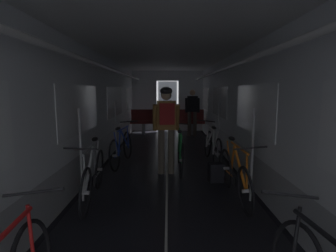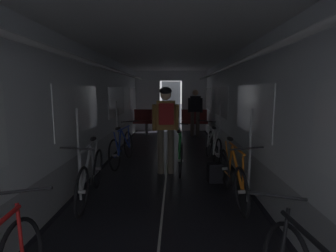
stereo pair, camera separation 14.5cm
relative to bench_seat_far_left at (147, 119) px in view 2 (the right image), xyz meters
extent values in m
cube|color=black|center=(-0.51, -4.82, -0.56)|extent=(0.08, 11.50, 0.01)
cube|color=black|center=(2.31, -4.82, -0.56)|extent=(0.08, 11.50, 0.01)
cube|color=beige|center=(0.90, -4.82, -0.56)|extent=(0.03, 11.27, 0.00)
cube|color=#9EA0A5|center=(-0.61, -4.82, -0.27)|extent=(0.12, 11.50, 0.60)
cube|color=silver|center=(-0.61, -4.82, 0.96)|extent=(0.12, 11.50, 1.85)
cube|color=white|center=(-0.54, -5.40, 0.78)|extent=(0.02, 1.90, 0.80)
cube|color=white|center=(-0.54, -2.52, 0.78)|extent=(0.02, 1.90, 0.80)
cube|color=white|center=(-0.54, 0.35, 0.78)|extent=(0.02, 1.90, 0.80)
cube|color=yellow|center=(-0.54, -5.35, 0.78)|extent=(0.01, 0.20, 0.28)
cylinder|color=white|center=(-0.27, -4.82, 1.53)|extent=(0.07, 11.04, 0.07)
cylinder|color=#B7BABF|center=(-0.37, -5.97, 0.13)|extent=(0.04, 0.04, 1.40)
cylinder|color=#B7BABF|center=(-0.37, -3.37, 0.13)|extent=(0.04, 0.04, 1.40)
cube|color=#9EA0A5|center=(2.41, -4.82, -0.27)|extent=(0.12, 11.50, 0.60)
cube|color=silver|center=(2.41, -4.82, 0.96)|extent=(0.12, 11.50, 1.85)
cube|color=white|center=(2.35, -5.40, 0.78)|extent=(0.02, 1.90, 0.80)
cube|color=white|center=(2.35, -2.52, 0.78)|extent=(0.02, 1.90, 0.80)
cube|color=white|center=(2.35, 0.35, 0.78)|extent=(0.02, 1.90, 0.80)
cube|color=yellow|center=(2.35, -5.29, 0.78)|extent=(0.01, 0.20, 0.28)
cylinder|color=white|center=(2.07, -4.82, 1.53)|extent=(0.07, 11.04, 0.07)
cylinder|color=#B7BABF|center=(2.17, -5.97, 0.13)|extent=(0.04, 0.04, 1.40)
cylinder|color=#B7BABF|center=(2.17, -3.37, 0.13)|extent=(0.04, 0.04, 1.40)
cube|color=silver|center=(-0.05, 0.99, 0.66)|extent=(1.00, 0.12, 2.45)
cube|color=silver|center=(1.85, 0.99, 0.66)|extent=(1.00, 0.12, 2.45)
cube|color=silver|center=(0.90, 0.99, 1.68)|extent=(0.90, 0.12, 0.40)
cube|color=#4C4F54|center=(0.90, 1.69, 0.46)|extent=(0.81, 0.04, 2.05)
cube|color=white|center=(0.90, -4.82, 1.94)|extent=(3.14, 11.62, 0.12)
cylinder|color=gray|center=(0.00, -0.07, -0.35)|extent=(0.12, 0.12, 0.44)
cube|color=maroon|center=(0.00, -0.07, -0.08)|extent=(0.96, 0.44, 0.10)
cube|color=maroon|center=(0.00, 0.12, 0.17)|extent=(0.96, 0.08, 0.40)
torus|color=gray|center=(-0.43, 0.15, 0.37)|extent=(0.14, 0.14, 0.02)
cylinder|color=gray|center=(1.80, -0.07, -0.35)|extent=(0.12, 0.12, 0.44)
cube|color=maroon|center=(1.80, -0.07, -0.08)|extent=(0.96, 0.44, 0.10)
cube|color=maroon|center=(1.80, 0.12, 0.17)|extent=(0.96, 0.08, 0.40)
torus|color=gray|center=(1.37, 0.15, 0.37)|extent=(0.14, 0.14, 0.02)
torus|color=black|center=(-0.24, -5.46, -0.23)|extent=(0.13, 0.67, 0.67)
cylinder|color=#B2B2B7|center=(-0.24, -5.46, -0.23)|extent=(0.10, 0.06, 0.06)
torus|color=black|center=(-0.16, -6.48, -0.23)|extent=(0.13, 0.67, 0.67)
cylinder|color=#B2B2B7|center=(-0.16, -6.48, -0.23)|extent=(0.10, 0.06, 0.06)
cylinder|color=#ADAFB5|center=(-0.20, -6.17, -0.01)|extent=(0.06, 0.54, 0.56)
cylinder|color=#ADAFB5|center=(-0.23, -5.76, -0.01)|extent=(0.10, 0.34, 0.55)
cylinder|color=#ADAFB5|center=(-0.22, -6.01, 0.25)|extent=(0.11, 0.82, 0.04)
cylinder|color=#ADAFB5|center=(-0.25, -5.53, 0.01)|extent=(0.04, 0.17, 0.49)
cylinder|color=#ADAFB5|center=(-0.22, -5.69, -0.26)|extent=(0.07, 0.45, 0.07)
cylinder|color=#ADAFB5|center=(-0.17, -6.45, 0.01)|extent=(0.06, 0.09, 0.49)
cylinder|color=black|center=(-0.20, -5.91, -0.28)|extent=(0.04, 0.17, 0.17)
ellipsoid|color=black|center=(-0.27, -5.59, 0.31)|extent=(0.11, 0.25, 0.07)
cylinder|color=black|center=(-0.19, -6.47, 0.35)|extent=(0.44, 0.06, 0.05)
torus|color=black|center=(1.93, -5.41, -0.23)|extent=(0.10, 0.67, 0.67)
cylinder|color=#B2B2B7|center=(1.93, -5.41, -0.23)|extent=(0.09, 0.05, 0.06)
torus|color=black|center=(1.95, -6.42, -0.23)|extent=(0.10, 0.67, 0.67)
cylinder|color=#B2B2B7|center=(1.95, -6.42, -0.23)|extent=(0.09, 0.05, 0.06)
cylinder|color=orange|center=(1.96, -6.11, -0.01)|extent=(0.09, 0.54, 0.56)
cylinder|color=orange|center=(1.95, -5.70, -0.01)|extent=(0.07, 0.34, 0.55)
cylinder|color=orange|center=(1.98, -5.95, 0.25)|extent=(0.06, 0.82, 0.04)
cylinder|color=orange|center=(1.95, -5.47, 0.01)|extent=(0.06, 0.16, 0.49)
cylinder|color=orange|center=(1.93, -5.63, -0.26)|extent=(0.03, 0.45, 0.07)
cylinder|color=orange|center=(1.97, -6.39, 0.01)|extent=(0.06, 0.09, 0.49)
cylinder|color=black|center=(1.94, -5.86, -0.28)|extent=(0.03, 0.17, 0.17)
ellipsoid|color=black|center=(1.97, -5.52, 0.31)|extent=(0.10, 0.24, 0.07)
cylinder|color=black|center=(2.00, -6.41, 0.35)|extent=(0.44, 0.03, 0.06)
cylinder|color=black|center=(1.87, -8.38, 0.24)|extent=(0.12, 0.82, 0.04)
cylinder|color=black|center=(1.87, -7.94, 0.00)|extent=(0.10, 0.10, 0.49)
cylinder|color=black|center=(1.81, -7.92, 0.34)|extent=(0.44, 0.06, 0.09)
cylinder|color=red|center=(-0.10, -7.91, 0.01)|extent=(0.08, 0.09, 0.49)
cylinder|color=black|center=(-0.07, -7.89, 0.35)|extent=(0.44, 0.06, 0.07)
torus|color=black|center=(1.96, -4.38, -0.23)|extent=(0.13, 0.67, 0.67)
cylinder|color=#B2B2B7|center=(1.96, -4.38, -0.23)|extent=(0.10, 0.05, 0.06)
torus|color=black|center=(1.93, -3.36, -0.23)|extent=(0.13, 0.67, 0.67)
cylinder|color=#B2B2B7|center=(1.93, -3.36, -0.23)|extent=(0.10, 0.05, 0.06)
cylinder|color=silver|center=(1.91, -3.68, -0.02)|extent=(0.12, 0.54, 0.56)
cylinder|color=silver|center=(1.93, -4.09, -0.02)|extent=(0.09, 0.34, 0.55)
cylinder|color=silver|center=(1.89, -3.84, 0.25)|extent=(0.07, 0.82, 0.04)
cylinder|color=silver|center=(1.93, -4.32, 0.01)|extent=(0.08, 0.16, 0.49)
cylinder|color=silver|center=(1.96, -4.16, -0.26)|extent=(0.04, 0.45, 0.07)
cylinder|color=silver|center=(1.90, -3.40, 0.01)|extent=(0.08, 0.09, 0.49)
cylinder|color=black|center=(1.95, -3.93, -0.28)|extent=(0.04, 0.17, 0.17)
ellipsoid|color=black|center=(1.90, -4.27, 0.31)|extent=(0.10, 0.24, 0.07)
cylinder|color=black|center=(1.86, -3.38, 0.35)|extent=(0.44, 0.04, 0.07)
torus|color=black|center=(-0.18, -4.53, -0.23)|extent=(0.16, 0.68, 0.67)
cylinder|color=#B2B2B7|center=(-0.18, -4.53, -0.23)|extent=(0.10, 0.06, 0.06)
torus|color=black|center=(-0.07, -3.51, -0.23)|extent=(0.16, 0.68, 0.67)
cylinder|color=#B2B2B7|center=(-0.07, -3.51, -0.23)|extent=(0.10, 0.06, 0.06)
cylinder|color=#2342B7|center=(-0.08, -3.83, -0.01)|extent=(0.14, 0.54, 0.56)
cylinder|color=#2342B7|center=(-0.13, -4.24, -0.01)|extent=(0.05, 0.35, 0.55)
cylinder|color=#2342B7|center=(-0.08, -3.99, 0.25)|extent=(0.12, 0.82, 0.04)
cylinder|color=#2342B7|center=(-0.15, -4.46, 0.01)|extent=(0.08, 0.16, 0.49)
cylinder|color=#2342B7|center=(-0.15, -4.30, -0.26)|extent=(0.07, 0.45, 0.07)
cylinder|color=#2342B7|center=(-0.05, -3.55, 0.01)|extent=(0.07, 0.09, 0.49)
cylinder|color=black|center=(-0.13, -4.08, -0.28)|extent=(0.04, 0.17, 0.17)
ellipsoid|color=black|center=(-0.12, -4.41, 0.31)|extent=(0.12, 0.25, 0.07)
cylinder|color=black|center=(-0.02, -3.53, 0.35)|extent=(0.44, 0.07, 0.06)
cylinder|color=brown|center=(0.79, -4.67, -0.12)|extent=(0.13, 0.13, 0.90)
cylinder|color=brown|center=(0.99, -4.65, -0.12)|extent=(0.13, 0.13, 0.90)
cube|color=olive|center=(0.89, -4.66, 0.61)|extent=(0.38, 0.25, 0.56)
cylinder|color=olive|center=(0.67, -4.66, 0.56)|extent=(0.11, 0.20, 0.53)
cylinder|color=olive|center=(1.11, -4.62, 0.56)|extent=(0.11, 0.20, 0.53)
sphere|color=beige|center=(0.89, -4.66, 1.01)|extent=(0.21, 0.21, 0.21)
ellipsoid|color=black|center=(0.89, -4.66, 1.08)|extent=(0.26, 0.30, 0.16)
cube|color=maroon|center=(0.90, -4.83, 0.65)|extent=(0.29, 0.18, 0.40)
torus|color=black|center=(1.18, -4.92, -0.23)|extent=(0.08, 0.67, 0.67)
cylinder|color=#B2B2B7|center=(1.18, -4.92, -0.23)|extent=(0.09, 0.05, 0.06)
torus|color=black|center=(1.19, -3.90, -0.23)|extent=(0.08, 0.67, 0.67)
cylinder|color=#B2B2B7|center=(1.19, -3.90, -0.23)|extent=(0.09, 0.05, 0.06)
cylinder|color=#1E8438|center=(1.17, -4.21, -0.01)|extent=(0.07, 0.54, 0.56)
cylinder|color=#1E8438|center=(1.17, -4.62, -0.01)|extent=(0.07, 0.34, 0.55)
cylinder|color=#1E8438|center=(1.16, -4.37, 0.25)|extent=(0.04, 0.82, 0.04)
cylinder|color=#1E8438|center=(1.17, -4.85, 0.01)|extent=(0.06, 0.16, 0.49)
cylinder|color=#1E8438|center=(1.19, -4.69, -0.26)|extent=(0.03, 0.45, 0.07)
cylinder|color=#1E8438|center=(1.17, -3.93, 0.01)|extent=(0.06, 0.09, 0.49)
cylinder|color=black|center=(1.19, -4.47, -0.28)|extent=(0.02, 0.17, 0.17)
ellipsoid|color=black|center=(1.15, -4.80, 0.31)|extent=(0.09, 0.24, 0.07)
cylinder|color=black|center=(1.15, -3.91, 0.35)|extent=(0.44, 0.03, 0.05)
cylinder|color=brown|center=(1.90, -0.37, -0.12)|extent=(0.13, 0.13, 0.90)
cylinder|color=brown|center=(1.70, -0.37, -0.12)|extent=(0.13, 0.13, 0.90)
cube|color=black|center=(1.80, -0.37, 0.61)|extent=(0.36, 0.22, 0.56)
cylinder|color=black|center=(2.02, -0.39, 0.56)|extent=(0.09, 0.20, 0.53)
cylinder|color=black|center=(1.58, -0.39, 0.56)|extent=(0.09, 0.20, 0.53)
sphere|color=tan|center=(1.80, -0.37, 1.01)|extent=(0.21, 0.21, 0.21)
cube|color=black|center=(1.80, -5.13, -0.40)|extent=(0.29, 0.23, 0.34)
camera|label=1|loc=(0.92, -9.72, 1.10)|focal=27.70mm
camera|label=2|loc=(1.07, -9.72, 1.10)|focal=27.70mm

